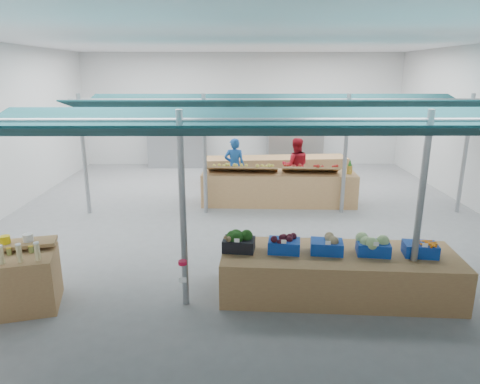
{
  "coord_description": "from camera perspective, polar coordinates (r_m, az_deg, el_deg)",
  "views": [
    {
      "loc": [
        -0.2,
        -9.98,
        3.5
      ],
      "look_at": [
        -0.14,
        -1.6,
        1.14
      ],
      "focal_mm": 32.0,
      "sensor_mm": 36.0,
      "label": 1
    }
  ],
  "objects": [
    {
      "name": "back_shelving_right",
      "position": [
        16.32,
        7.38,
        6.81
      ],
      "size": [
        2.0,
        0.5,
        2.0
      ],
      "primitive_type": "cube",
      "color": "#B23F33",
      "rests_on": "floor"
    },
    {
      "name": "sparrow",
      "position": [
        6.75,
        -1.63,
        -6.26
      ],
      "size": [
        0.12,
        0.09,
        0.11
      ],
      "rotation": [
        0.0,
        0.0,
        -0.15
      ],
      "color": "brown",
      "rests_on": "crate_broccoli"
    },
    {
      "name": "hall",
      "position": [
        11.45,
        0.6,
        11.47
      ],
      "size": [
        13.0,
        13.0,
        13.0
      ],
      "color": "silver",
      "rests_on": "ground"
    },
    {
      "name": "veg_counter",
      "position": [
        7.18,
        12.94,
        -10.58
      ],
      "size": [
        3.8,
        1.51,
        0.72
      ],
      "primitive_type": "cube",
      "rotation": [
        0.0,
        0.0,
        -0.07
      ],
      "color": "#92633F",
      "rests_on": "floor"
    },
    {
      "name": "back_shelving_left",
      "position": [
        16.34,
        -8.57,
        6.77
      ],
      "size": [
        2.0,
        0.5,
        2.0
      ],
      "primitive_type": "cube",
      "color": "#B23F33",
      "rests_on": "floor"
    },
    {
      "name": "apple_heap_red",
      "position": [
        11.52,
        9.39,
        3.25
      ],
      "size": [
        1.55,
        0.83,
        0.27
      ],
      "rotation": [
        0.0,
        0.0,
        -0.09
      ],
      "color": "#997247",
      "rests_on": "fruit_counter"
    },
    {
      "name": "crate_cabbage",
      "position": [
        7.08,
        17.36,
        -6.71
      ],
      "size": [
        0.55,
        0.44,
        0.35
      ],
      "rotation": [
        0.0,
        0.0,
        -0.15
      ],
      "color": "#0E379E",
      "rests_on": "veg_counter"
    },
    {
      "name": "vendor_right",
      "position": [
        12.72,
        7.4,
        3.48
      ],
      "size": [
        0.83,
        0.66,
        1.65
      ],
      "primitive_type": "imported",
      "rotation": [
        0.0,
        0.0,
        3.1
      ],
      "color": "#AC1522",
      "rests_on": "floor"
    },
    {
      "name": "awnings",
      "position": [
        8.32,
        6.26,
        10.69
      ],
      "size": [
        9.5,
        7.08,
        0.3
      ],
      "color": "#0B2E2F",
      "rests_on": "pole_grid"
    },
    {
      "name": "crate_broccoli",
      "position": [
        6.89,
        -0.15,
        -6.58
      ],
      "size": [
        0.55,
        0.44,
        0.35
      ],
      "rotation": [
        0.0,
        0.0,
        -0.15
      ],
      "color": "black",
      "rests_on": "veg_counter"
    },
    {
      "name": "pole_grid",
      "position": [
        8.45,
        6.06,
        4.14
      ],
      "size": [
        10.0,
        4.6,
        3.0
      ],
      "color": "gray",
      "rests_on": "floor"
    },
    {
      "name": "far_counter",
      "position": [
        13.98,
        4.64,
        2.96
      ],
      "size": [
        4.71,
        1.3,
        0.84
      ],
      "primitive_type": "cube",
      "rotation": [
        0.0,
        0.0,
        0.08
      ],
      "color": "#92633F",
      "rests_on": "floor"
    },
    {
      "name": "pineapple",
      "position": [
        11.69,
        14.42,
        3.23
      ],
      "size": [
        0.14,
        0.14,
        0.39
      ],
      "rotation": [
        0.0,
        0.0,
        -0.09
      ],
      "color": "#8C6019",
      "rests_on": "fruit_counter"
    },
    {
      "name": "crate_celeriac",
      "position": [
        6.95,
        11.5,
        -6.84
      ],
      "size": [
        0.55,
        0.44,
        0.31
      ],
      "rotation": [
        0.0,
        0.0,
        -0.15
      ],
      "color": "#0E379E",
      "rests_on": "veg_counter"
    },
    {
      "name": "floor",
      "position": [
        10.58,
        0.69,
        -3.58
      ],
      "size": [
        13.0,
        13.0,
        0.0
      ],
      "primitive_type": "plane",
      "color": "slate",
      "rests_on": "ground"
    },
    {
      "name": "apple_heap_yellow",
      "position": [
        11.43,
        0.3,
        3.37
      ],
      "size": [
        1.95,
        0.86,
        0.27
      ],
      "rotation": [
        0.0,
        0.0,
        -0.09
      ],
      "color": "#997247",
      "rests_on": "fruit_counter"
    },
    {
      "name": "crate_carrots",
      "position": [
        7.3,
        22.89,
        -6.97
      ],
      "size": [
        0.55,
        0.44,
        0.29
      ],
      "rotation": [
        0.0,
        0.0,
        -0.15
      ],
      "color": "#0E379E",
      "rests_on": "veg_counter"
    },
    {
      "name": "vendor_left",
      "position": [
        12.6,
        -0.75,
        3.49
      ],
      "size": [
        0.62,
        0.42,
        1.65
      ],
      "primitive_type": "imported",
      "rotation": [
        0.0,
        0.0,
        3.1
      ],
      "color": "#174897",
      "rests_on": "floor"
    },
    {
      "name": "pole_ribbon",
      "position": [
        5.7,
        -7.66,
        -9.52
      ],
      "size": [
        0.12,
        0.12,
        0.28
      ],
      "color": "#B60C2B",
      "rests_on": "pole_grid"
    },
    {
      "name": "fruit_counter",
      "position": [
        11.68,
        5.13,
        0.51
      ],
      "size": [
        4.17,
        1.16,
        0.88
      ],
      "primitive_type": "cube",
      "rotation": [
        0.0,
        0.0,
        -0.04
      ],
      "color": "#92633F",
      "rests_on": "floor"
    },
    {
      "name": "crate_beets",
      "position": [
        6.89,
        5.91,
        -6.89
      ],
      "size": [
        0.55,
        0.44,
        0.29
      ],
      "rotation": [
        0.0,
        0.0,
        -0.15
      ],
      "color": "#0E379E",
      "rests_on": "veg_counter"
    }
  ]
}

